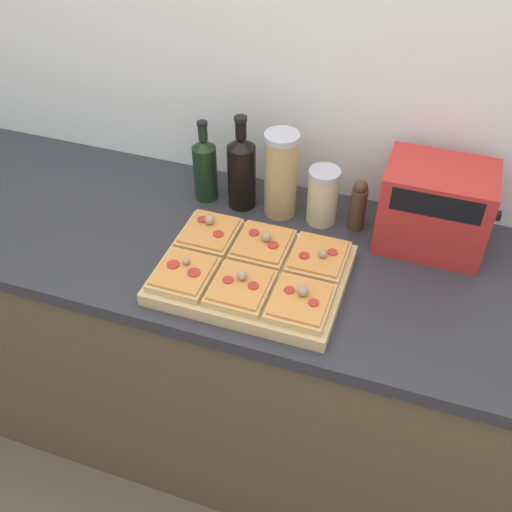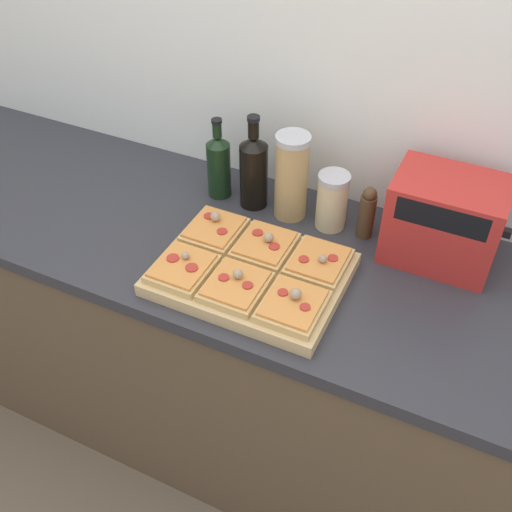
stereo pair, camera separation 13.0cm
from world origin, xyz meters
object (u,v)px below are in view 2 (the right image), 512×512
wine_bottle (254,170)px  grain_jar_short (332,201)px  cutting_board (251,274)px  toaster_oven (444,220)px  pepper_mill (367,213)px  grain_jar_tall (291,177)px  olive_oil_bottle (219,165)px

wine_bottle → grain_jar_short: size_ratio=1.70×
cutting_board → toaster_oven: 0.51m
wine_bottle → toaster_oven: size_ratio=0.95×
toaster_oven → cutting_board: bearing=-143.7°
grain_jar_short → pepper_mill: grain_jar_short is taller
cutting_board → grain_jar_tall: grain_jar_tall is taller
pepper_mill → toaster_oven: toaster_oven is taller
grain_jar_tall → pepper_mill: grain_jar_tall is taller
cutting_board → grain_jar_tall: 0.32m
cutting_board → toaster_oven: size_ratio=1.55×
cutting_board → pepper_mill: pepper_mill is taller
grain_jar_tall → cutting_board: bearing=-86.4°
olive_oil_bottle → grain_jar_short: 0.36m
cutting_board → olive_oil_bottle: bearing=129.9°
olive_oil_bottle → toaster_oven: olive_oil_bottle is taller
grain_jar_tall → pepper_mill: size_ratio=1.62×
cutting_board → grain_jar_short: grain_jar_short is taller
cutting_board → pepper_mill: size_ratio=2.96×
grain_jar_tall → toaster_oven: size_ratio=0.85×
cutting_board → wine_bottle: size_ratio=1.63×
olive_oil_bottle → grain_jar_short: olive_oil_bottle is taller
pepper_mill → toaster_oven: 0.20m
wine_bottle → toaster_oven: 0.54m
wine_bottle → grain_jar_tall: bearing=-0.0°
grain_jar_short → toaster_oven: 0.30m
olive_oil_bottle → pepper_mill: (0.46, 0.00, -0.03)m
cutting_board → wine_bottle: (-0.14, 0.30, 0.10)m
cutting_board → pepper_mill: (0.21, 0.30, 0.06)m
olive_oil_bottle → wine_bottle: 0.11m
wine_bottle → grain_jar_short: 0.24m
grain_jar_tall → grain_jar_short: grain_jar_tall is taller
olive_oil_bottle → pepper_mill: size_ratio=1.59×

